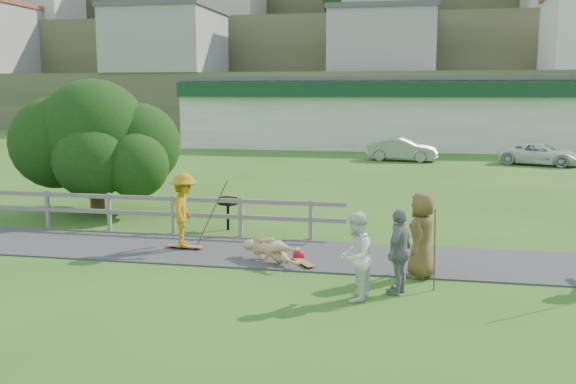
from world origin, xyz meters
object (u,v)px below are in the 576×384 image
object	(u,v)px
skater_fallen	(271,250)
spectator_a	(355,256)
bbq	(228,213)
car_silver	(402,150)
car_white	(540,154)
tree	(96,157)
spectator_c	(422,235)
skater_rider	(184,214)
spectator_b	(399,252)

from	to	relation	value
skater_fallen	spectator_a	world-z (taller)	spectator_a
spectator_a	bbq	bearing A→B (deg)	-133.84
spectator_a	car_silver	xyz separation A→B (m)	(0.21, 26.21, -0.20)
car_white	spectator_a	bearing A→B (deg)	-177.29
car_silver	tree	size ratio (longest dim) A/B	0.70
skater_fallen	car_white	bearing A→B (deg)	10.83
spectator_c	car_silver	xyz separation A→B (m)	(-1.05, 24.37, -0.27)
skater_rider	skater_fallen	distance (m)	2.68
skater_rider	car_silver	bearing A→B (deg)	-25.83
spectator_b	tree	world-z (taller)	tree
tree	skater_fallen	bearing A→B (deg)	-35.74
skater_rider	car_white	distance (m)	25.59
skater_rider	spectator_b	bearing A→B (deg)	-128.85
car_white	spectator_c	bearing A→B (deg)	-175.72
spectator_b	car_white	world-z (taller)	spectator_b
tree	bbq	distance (m)	5.58
car_white	bbq	bearing A→B (deg)	168.23
spectator_b	spectator_c	size ratio (longest dim) A/B	0.92
car_silver	bbq	xyz separation A→B (m)	(-4.52, -20.49, -0.18)
spectator_a	car_white	size ratio (longest dim) A/B	0.40
skater_fallen	spectator_a	distance (m)	3.23
skater_rider	bbq	world-z (taller)	skater_rider
spectator_a	car_silver	bearing A→B (deg)	-171.26
spectator_b	skater_rider	bearing A→B (deg)	-95.10
spectator_a	spectator_c	world-z (taller)	spectator_c
spectator_b	spectator_c	world-z (taller)	spectator_c
skater_fallen	spectator_c	distance (m)	3.56
car_white	spectator_b	bearing A→B (deg)	-175.92
skater_rider	spectator_b	world-z (taller)	skater_rider
spectator_a	spectator_b	size ratio (longest dim) A/B	1.01
spectator_b	car_silver	distance (m)	25.65
spectator_c	car_silver	world-z (taller)	spectator_c
spectator_c	bbq	size ratio (longest dim) A/B	1.92
car_white	tree	xyz separation A→B (m)	(-17.21, -17.99, 1.27)
car_silver	car_white	distance (m)	7.62
skater_fallen	car_white	distance (m)	25.25
spectator_a	spectator_b	world-z (taller)	spectator_a
spectator_a	tree	world-z (taller)	tree
skater_fallen	bbq	world-z (taller)	bbq
tree	bbq	world-z (taller)	tree
spectator_c	tree	distance (m)	12.11
tree	car_white	bearing A→B (deg)	46.26
spectator_c	tree	world-z (taller)	tree
skater_fallen	spectator_a	size ratio (longest dim) A/B	1.00
skater_rider	spectator_a	distance (m)	5.63
spectator_a	spectator_c	distance (m)	2.24
bbq	spectator_a	bearing A→B (deg)	-29.67
car_white	bbq	distance (m)	23.16
car_silver	tree	xyz separation A→B (m)	(-9.63, -18.73, 1.21)
spectator_c	bbq	distance (m)	6.80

